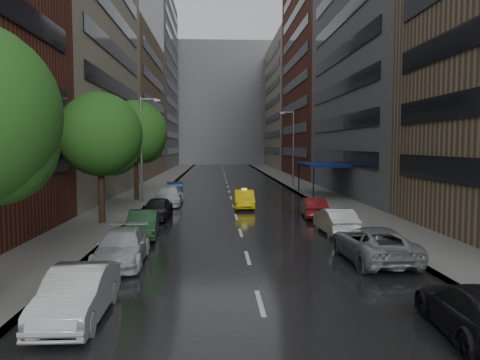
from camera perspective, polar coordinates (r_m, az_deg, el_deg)
road at (r=60.75m, az=-1.58°, el=-0.50°), size 14.00×140.00×0.01m
sidewalk_left at (r=61.21m, az=-10.04°, el=-0.46°), size 4.00×140.00×0.15m
sidewalk_right at (r=61.61m, az=6.81°, el=-0.39°), size 4.00×140.00×0.15m
buildings_left at (r=71.49m, az=-14.21°, el=12.94°), size 8.00×108.00×38.00m
buildings_right at (r=69.91m, az=10.94°, el=12.40°), size 8.05×109.10×36.00m
building_far at (r=129.00m, az=-2.30°, el=9.12°), size 40.00×14.00×32.00m
tree_mid at (r=30.50m, az=-16.67°, el=5.32°), size 5.22×5.22×8.32m
tree_far at (r=43.04m, az=-12.62°, el=5.71°), size 5.69×5.69×9.06m
taxi at (r=37.50m, az=0.52°, el=-2.34°), size 1.61×4.41×1.44m
parked_cars_left at (r=30.36m, az=-10.50°, el=-3.92°), size 2.23×36.35×1.58m
parked_cars_right at (r=22.25m, az=15.02°, el=-7.02°), size 2.67×25.19×1.54m
street_lamp_left at (r=41.02m, az=-11.82°, el=3.97°), size 1.74×0.22×9.00m
street_lamp_right at (r=56.27m, az=6.43°, el=4.08°), size 1.74×0.22×9.00m
awning at (r=46.73m, az=9.92°, el=1.86°), size 4.00×8.00×3.12m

